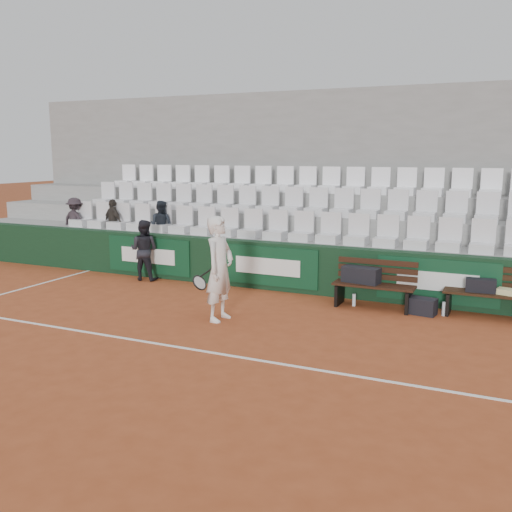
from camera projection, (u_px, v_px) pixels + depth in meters
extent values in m
plane|color=#A14724|center=(178.00, 347.00, 8.48)|extent=(80.00, 80.00, 0.00)
cube|color=white|center=(178.00, 347.00, 8.47)|extent=(18.00, 0.06, 0.01)
cube|color=#10321A|center=(280.00, 266.00, 11.96)|extent=(18.00, 0.30, 1.00)
cube|color=#0C381E|center=(149.00, 256.00, 13.12)|extent=(2.20, 0.04, 0.82)
cube|color=#0C381E|center=(268.00, 266.00, 11.89)|extent=(2.20, 0.04, 0.82)
cube|color=#0C381E|center=(437.00, 281.00, 10.50)|extent=(2.20, 0.04, 0.82)
cube|color=#989895|center=(291.00, 261.00, 12.52)|extent=(18.00, 0.95, 1.00)
cube|color=#989895|center=(305.00, 245.00, 13.33)|extent=(18.00, 0.95, 1.45)
cube|color=gray|center=(318.00, 231.00, 14.14)|extent=(18.00, 0.95, 1.90)
cube|color=gray|center=(327.00, 179.00, 14.48)|extent=(18.00, 0.30, 4.40)
cube|color=silver|center=(288.00, 225.00, 12.22)|extent=(11.90, 0.44, 0.63)
cube|color=silver|center=(303.00, 201.00, 12.99)|extent=(11.90, 0.44, 0.63)
cube|color=white|center=(317.00, 180.00, 13.76)|extent=(11.90, 0.44, 0.63)
cube|color=black|center=(373.00, 296.00, 10.59)|extent=(1.50, 0.56, 0.45)
cube|color=black|center=(488.00, 305.00, 9.97)|extent=(1.50, 0.56, 0.45)
cube|color=black|center=(361.00, 275.00, 10.67)|extent=(0.73, 0.41, 0.30)
cube|color=black|center=(481.00, 285.00, 9.96)|extent=(0.52, 0.27, 0.23)
cube|color=beige|center=(507.00, 292.00, 9.79)|extent=(0.39, 0.32, 0.09)
cube|color=black|center=(422.00, 306.00, 10.19)|extent=(0.53, 0.37, 0.30)
cylinder|color=silver|center=(354.00, 300.00, 10.74)|extent=(0.07, 0.07, 0.24)
cylinder|color=silver|center=(444.00, 309.00, 10.09)|extent=(0.07, 0.07, 0.25)
imported|color=white|center=(220.00, 269.00, 9.72)|extent=(0.46, 0.68, 1.81)
torus|color=black|center=(200.00, 283.00, 9.93)|extent=(0.19, 0.30, 0.26)
cylinder|color=black|center=(206.00, 273.00, 9.84)|extent=(0.26, 0.03, 0.20)
imported|color=black|center=(144.00, 250.00, 12.87)|extent=(0.73, 0.60, 1.37)
imported|color=#292127|center=(74.00, 203.00, 14.65)|extent=(0.80, 0.51, 1.17)
imported|color=#302B26|center=(113.00, 205.00, 14.15)|extent=(0.74, 0.48, 1.17)
imported|color=black|center=(160.00, 206.00, 13.56)|extent=(0.61, 0.49, 1.19)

